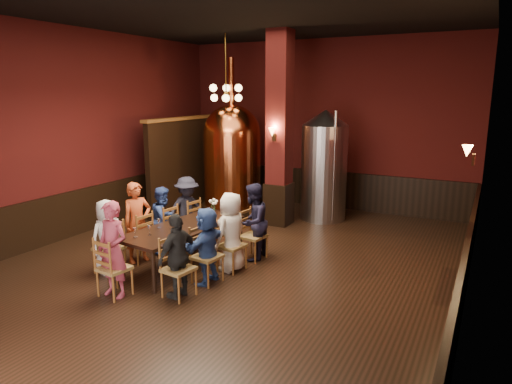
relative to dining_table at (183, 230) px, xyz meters
The scene contains 39 objects.
room 1.78m from the dining_table, 34.55° to the left, with size 10.00×10.02×4.50m.
wainscot_right 4.69m from the dining_table, ahead, with size 0.08×9.90×1.00m, color black.
wainscot_back 5.49m from the dining_table, 82.69° to the left, with size 7.90×0.08×1.00m, color black.
wainscot_left 3.30m from the dining_table, behind, with size 0.08×9.90×1.00m, color black.
column 3.66m from the dining_table, 83.09° to the left, with size 0.58×0.58×4.50m, color #410F0E.
partition 4.48m from the dining_table, 124.21° to the left, with size 0.22×3.50×2.40m, color black.
pendant_cluster 4.30m from the dining_table, 108.06° to the left, with size 0.90×0.90×1.70m, color #A57226, non-canonical shape.
sconce_wall 5.01m from the dining_table, 15.56° to the left, with size 0.20×0.20×0.36m, color black, non-canonical shape.
sconce_column 3.37m from the dining_table, 82.40° to the left, with size 0.20×0.20×0.36m, color black, non-canonical shape.
dining_table is the anchor object (origin of this frame).
chair_0 1.33m from the dining_table, 137.81° to the right, with size 0.46×0.46×0.92m, color brown, non-canonical shape.
person_0 1.31m from the dining_table, 137.81° to the right, with size 0.65×0.42×1.33m, color white.
chair_1 0.94m from the dining_table, 166.23° to the right, with size 0.46×0.46×0.92m, color brown, non-canonical shape.
person_1 0.91m from the dining_table, 166.23° to the right, with size 0.55×0.36×1.52m, color #A53E1C.
chair_2 0.94m from the dining_table, 151.33° to the left, with size 0.46×0.46×0.92m, color brown, non-canonical shape.
person_2 0.91m from the dining_table, 151.33° to the left, with size 0.64×0.32×1.32m, color navy.
chair_3 1.33m from the dining_table, 122.92° to the left, with size 0.46×0.46×0.92m, color brown, non-canonical shape.
person_3 1.31m from the dining_table, 122.92° to the left, with size 0.92×0.53×1.42m, color black.
chair_4 1.33m from the dining_table, 57.08° to the right, with size 0.46×0.46×0.92m, color brown, non-canonical shape.
person_4 1.31m from the dining_table, 57.08° to the right, with size 0.79×0.33×1.34m, color black.
chair_5 0.94m from the dining_table, 28.67° to the right, with size 0.46×0.46×0.92m, color brown, non-canonical shape.
person_5 0.91m from the dining_table, 28.67° to the right, with size 1.20×0.38×1.30m, color #314E93.
chair_6 0.94m from the dining_table, 13.77° to the left, with size 0.46×0.46×0.92m, color brown, non-canonical shape.
person_6 0.91m from the dining_table, 13.77° to the left, with size 0.70×0.45×1.42m, color white.
chair_7 1.33m from the dining_table, 42.19° to the left, with size 0.46×0.46×0.92m, color brown, non-canonical shape.
person_7 1.31m from the dining_table, 42.19° to the left, with size 0.72×0.35×1.47m, color black.
chair_8 1.57m from the dining_table, 97.45° to the right, with size 0.46×0.46×0.92m, color brown, non-canonical shape.
person_8 1.55m from the dining_table, 97.45° to the right, with size 0.55×0.36×1.52m, color #A0354A.
copper_kettle 4.10m from the dining_table, 107.64° to the left, with size 1.68×1.68×3.97m.
steel_vessel 4.41m from the dining_table, 74.05° to the left, with size 1.13×1.13×2.71m.
rose_vase 1.04m from the dining_table, 90.08° to the left, with size 0.18×0.18×0.30m.
wine_glass_0 0.81m from the dining_table, 87.42° to the left, with size 0.07×0.07×0.17m, color white, non-canonical shape.
wine_glass_1 0.56m from the dining_table, 65.64° to the right, with size 0.07×0.07×0.17m, color white, non-canonical shape.
wine_glass_2 0.40m from the dining_table, 39.33° to the left, with size 0.07×0.07×0.17m, color white, non-canonical shape.
wine_glass_3 0.73m from the dining_table, 106.37° to the right, with size 0.07×0.07×0.17m, color white, non-canonical shape.
wine_glass_4 0.96m from the dining_table, 110.16° to the right, with size 0.07×0.07×0.17m, color white, non-canonical shape.
wine_glass_5 0.41m from the dining_table, 40.86° to the left, with size 0.07×0.07×0.17m, color white, non-canonical shape.
wine_glass_6 0.47m from the dining_table, 54.22° to the left, with size 0.07×0.07×0.17m, color white, non-canonical shape.
wine_glass_7 0.46m from the dining_table, 139.20° to the right, with size 0.07×0.07×0.17m, color white, non-canonical shape.
Camera 1 is at (4.15, -6.90, 3.16)m, focal length 32.00 mm.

